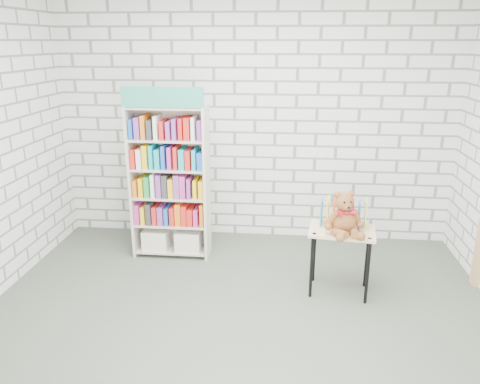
{
  "coord_description": "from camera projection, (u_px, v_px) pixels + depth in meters",
  "views": [
    {
      "loc": [
        0.35,
        -3.31,
        2.26
      ],
      "look_at": [
        -0.07,
        0.95,
        0.87
      ],
      "focal_mm": 35.0,
      "sensor_mm": 36.0,
      "label": 1
    }
  ],
  "objects": [
    {
      "name": "room_shell",
      "position": [
        236.0,
        111.0,
        3.31
      ],
      "size": [
        4.52,
        4.02,
        2.81
      ],
      "color": "silver",
      "rests_on": "ground"
    },
    {
      "name": "bookshelf",
      "position": [
        170.0,
        181.0,
        4.97
      ],
      "size": [
        0.82,
        0.32,
        1.84
      ],
      "color": "beige",
      "rests_on": "ground"
    },
    {
      "name": "ground",
      "position": [
        237.0,
        328.0,
        3.86
      ],
      "size": [
        4.5,
        4.5,
        0.0
      ],
      "primitive_type": "plane",
      "color": "#464F42",
      "rests_on": "ground"
    },
    {
      "name": "table_books",
      "position": [
        343.0,
        213.0,
        4.29
      ],
      "size": [
        0.43,
        0.23,
        0.24
      ],
      "color": "teal",
      "rests_on": "display_table"
    },
    {
      "name": "teddy_bear",
      "position": [
        344.0,
        217.0,
        4.1
      ],
      "size": [
        0.35,
        0.35,
        0.39
      ],
      "color": "brown",
      "rests_on": "display_table"
    },
    {
      "name": "display_table",
      "position": [
        341.0,
        238.0,
        4.27
      ],
      "size": [
        0.63,
        0.48,
        0.63
      ],
      "color": "#E0BF86",
      "rests_on": "ground"
    }
  ]
}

